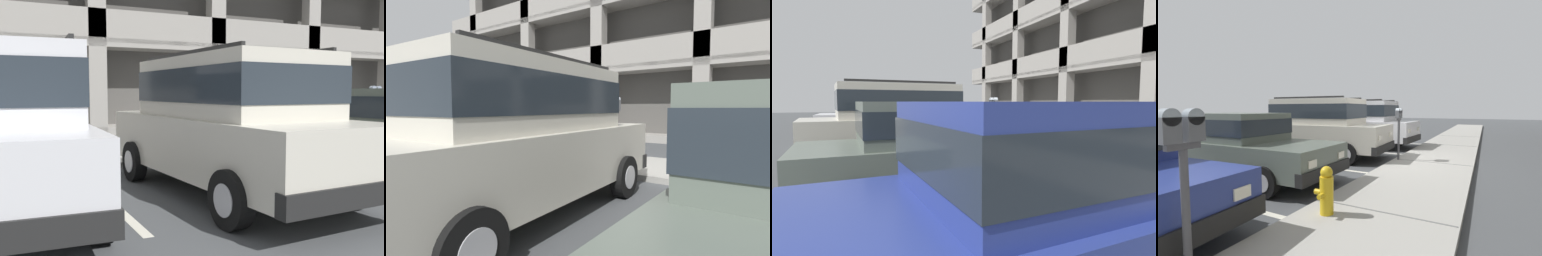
{
  "view_description": "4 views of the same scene",
  "coord_description": "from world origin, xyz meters",
  "views": [
    {
      "loc": [
        -2.94,
        -7.84,
        1.48
      ],
      "look_at": [
        0.29,
        -0.91,
        0.84
      ],
      "focal_mm": 40.0,
      "sensor_mm": 36.0,
      "label": 1
    },
    {
      "loc": [
        3.14,
        -5.14,
        1.41
      ],
      "look_at": [
        0.16,
        -1.03,
        1.08
      ],
      "focal_mm": 28.0,
      "sensor_mm": 36.0,
      "label": 2
    },
    {
      "loc": [
        7.94,
        -3.76,
        1.54
      ],
      "look_at": [
        0.32,
        -0.7,
        0.81
      ],
      "focal_mm": 28.0,
      "sensor_mm": 36.0,
      "label": 3
    },
    {
      "loc": [
        7.46,
        2.64,
        1.63
      ],
      "look_at": [
        0.26,
        -1.18,
        1.03
      ],
      "focal_mm": 24.0,
      "sensor_mm": 36.0,
      "label": 4
    }
  ],
  "objects": [
    {
      "name": "ground_plane",
      "position": [
        0.0,
        0.0,
        -0.05
      ],
      "size": [
        80.0,
        80.0,
        0.1
      ],
      "color": "#444749"
    },
    {
      "name": "sidewalk",
      "position": [
        0.0,
        1.3,
        0.06
      ],
      "size": [
        40.0,
        2.2,
        0.12
      ],
      "color": "#9E9B93",
      "rests_on": "ground_plane"
    },
    {
      "name": "parking_stall_lines",
      "position": [
        1.54,
        -1.4,
        0.0
      ],
      "size": [
        12.45,
        4.8,
        0.01
      ],
      "color": "silver",
      "rests_on": "ground_plane"
    },
    {
      "name": "silver_suv",
      "position": [
        0.16,
        -2.44,
        1.09
      ],
      "size": [
        2.21,
        4.88,
        2.03
      ],
      "rotation": [
        0.0,
        0.0,
        0.06
      ],
      "color": "beige",
      "rests_on": "ground_plane"
    },
    {
      "name": "red_sedan",
      "position": [
        -2.86,
        -2.26,
        1.09
      ],
      "size": [
        2.18,
        4.86,
        2.03
      ],
      "rotation": [
        0.0,
        0.0,
        -0.05
      ],
      "color": "silver",
      "rests_on": "ground_plane"
    },
    {
      "name": "parking_meter_near",
      "position": [
        0.04,
        0.35,
        1.26
      ],
      "size": [
        0.35,
        0.12,
        1.54
      ],
      "color": "#47474C",
      "rests_on": "sidewalk"
    }
  ]
}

